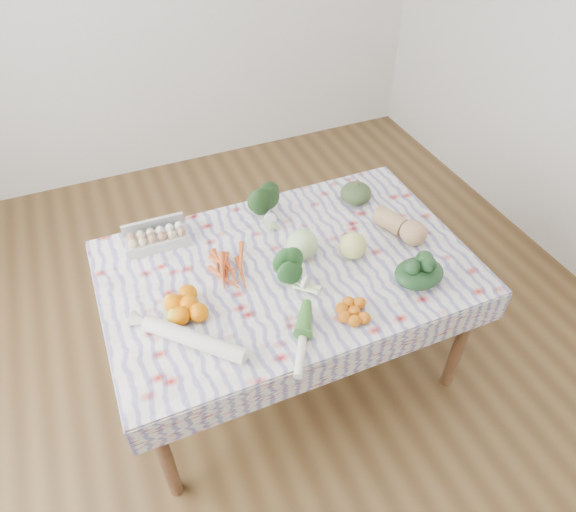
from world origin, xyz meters
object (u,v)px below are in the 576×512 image
Objects in this scene: butternut_squash at (401,224)px; cabbage at (302,244)px; egg_carton at (157,240)px; dining_table at (288,278)px; kabocha_squash at (356,193)px; grapefruit at (353,246)px.

cabbage is at bearing 155.80° from butternut_squash.
egg_carton is 1.09× the size of butternut_squash.
butternut_squash is (1.10, -0.37, 0.02)m from egg_carton.
dining_table is 0.18m from cabbage.
dining_table is at bearing -159.42° from cabbage.
dining_table is 0.60m from butternut_squash.
cabbage is (0.08, 0.03, 0.16)m from dining_table.
cabbage is (0.60, -0.33, 0.03)m from egg_carton.
butternut_squash reaches higher than egg_carton.
cabbage is at bearing -147.34° from kabocha_squash.
cabbage is (-0.43, -0.27, 0.02)m from kabocha_squash.
butternut_squash is at bearing -5.00° from cabbage.
kabocha_squash is 1.28× the size of grapefruit.
cabbage reaches higher than dining_table.
grapefruit is at bearing 169.78° from butternut_squash.
kabocha_squash is 0.42m from grapefruit.
grapefruit reaches higher than dining_table.
dining_table is at bearing -149.15° from kabocha_squash.
cabbage is 0.50m from butternut_squash.
dining_table is at bearing 169.13° from grapefruit.
cabbage is 0.23m from grapefruit.
grapefruit reaches higher than kabocha_squash.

